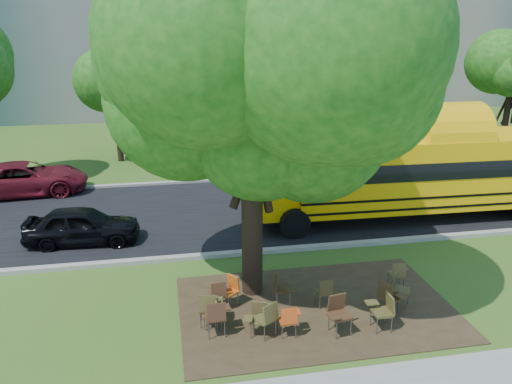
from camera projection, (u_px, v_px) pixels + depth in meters
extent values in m
plane|color=#31571B|center=(274.00, 302.00, 13.23)|extent=(160.00, 160.00, 0.00)
cube|color=#382819|center=(316.00, 307.00, 12.94)|extent=(7.00, 4.50, 0.03)
cube|color=black|center=(236.00, 211.00, 19.76)|extent=(80.00, 8.00, 0.04)
cube|color=gray|center=(254.00, 252.00, 16.01)|extent=(80.00, 0.25, 0.14)
cube|color=gray|center=(223.00, 180.00, 23.57)|extent=(80.00, 0.25, 0.14)
cylinder|color=black|center=(118.00, 129.00, 26.74)|extent=(0.32, 0.32, 3.50)
sphere|color=#155012|center=(114.00, 82.00, 25.97)|extent=(4.80, 4.80, 4.80)
cylinder|color=black|center=(362.00, 121.00, 27.05)|extent=(0.38, 0.38, 4.20)
sphere|color=#155012|center=(366.00, 66.00, 26.13)|extent=(5.60, 5.60, 5.60)
cylinder|color=black|center=(505.00, 125.00, 27.61)|extent=(0.34, 0.34, 3.60)
sphere|color=#155012|center=(512.00, 78.00, 26.81)|extent=(5.00, 5.00, 5.00)
cylinder|color=black|center=(252.00, 216.00, 13.05)|extent=(0.56, 0.56, 4.47)
sphere|color=#155012|center=(252.00, 87.00, 12.01)|extent=(7.20, 7.20, 7.20)
cube|color=#F9B407|center=(441.00, 169.00, 18.81)|extent=(11.56, 2.86, 2.56)
cube|color=black|center=(450.00, 161.00, 18.77)|extent=(10.93, 2.89, 0.63)
cube|color=#F9B407|center=(275.00, 198.00, 18.07)|extent=(1.41, 2.33, 0.99)
cube|color=black|center=(439.00, 185.00, 19.02)|extent=(11.58, 2.89, 0.08)
cube|color=black|center=(438.00, 195.00, 19.14)|extent=(11.58, 2.89, 0.08)
cylinder|color=black|center=(295.00, 224.00, 17.08)|extent=(1.05, 0.34, 1.05)
cylinder|color=black|center=(279.00, 199.00, 19.53)|extent=(1.05, 0.34, 1.05)
cylinder|color=black|center=(489.00, 188.00, 20.93)|extent=(1.05, 0.34, 1.05)
cube|color=#482A19|center=(215.00, 317.00, 11.64)|extent=(0.48, 0.46, 0.05)
cube|color=#482A19|center=(216.00, 313.00, 11.39)|extent=(0.44, 0.13, 0.44)
cube|color=#482A19|center=(225.00, 307.00, 11.80)|extent=(0.26, 0.32, 0.03)
cylinder|color=slate|center=(207.00, 323.00, 11.85)|extent=(0.03, 0.03, 0.49)
cylinder|color=slate|center=(225.00, 329.00, 11.59)|extent=(0.03, 0.03, 0.49)
cube|color=brown|center=(208.00, 308.00, 12.06)|extent=(0.48, 0.46, 0.05)
cube|color=brown|center=(207.00, 304.00, 11.81)|extent=(0.42, 0.14, 0.42)
cube|color=brown|center=(218.00, 300.00, 12.17)|extent=(0.26, 0.31, 0.03)
cylinder|color=slate|center=(201.00, 313.00, 12.29)|extent=(0.02, 0.02, 0.47)
cylinder|color=slate|center=(215.00, 320.00, 11.98)|extent=(0.02, 0.02, 0.47)
cube|color=brown|center=(265.00, 318.00, 11.61)|extent=(0.60, 0.60, 0.05)
cube|color=brown|center=(271.00, 313.00, 11.40)|extent=(0.42, 0.31, 0.43)
cube|color=brown|center=(269.00, 307.00, 11.84)|extent=(0.36, 0.38, 0.03)
cylinder|color=slate|center=(254.00, 327.00, 11.70)|extent=(0.03, 0.03, 0.48)
cylinder|color=slate|center=(276.00, 328.00, 11.67)|extent=(0.03, 0.03, 0.48)
cube|color=brown|center=(259.00, 320.00, 11.64)|extent=(0.50, 0.48, 0.05)
cube|color=brown|center=(260.00, 308.00, 11.73)|extent=(0.39, 0.20, 0.38)
cube|color=brown|center=(248.00, 318.00, 11.50)|extent=(0.28, 0.32, 0.03)
cylinder|color=slate|center=(265.00, 332.00, 11.53)|extent=(0.02, 0.02, 0.43)
cylinder|color=slate|center=(253.00, 324.00, 11.87)|extent=(0.02, 0.02, 0.43)
cube|color=#CC4915|center=(287.00, 320.00, 11.63)|extent=(0.40, 0.39, 0.05)
cube|color=#CC4915|center=(289.00, 316.00, 11.41)|extent=(0.38, 0.10, 0.38)
cube|color=#CC4915|center=(296.00, 312.00, 11.76)|extent=(0.21, 0.27, 0.03)
cylinder|color=slate|center=(279.00, 325.00, 11.83)|extent=(0.02, 0.02, 0.43)
cylinder|color=slate|center=(296.00, 331.00, 11.58)|extent=(0.02, 0.02, 0.43)
cube|color=#462C19|center=(340.00, 316.00, 11.68)|extent=(0.54, 0.52, 0.06)
cube|color=#462C19|center=(337.00, 302.00, 11.78)|extent=(0.46, 0.18, 0.45)
cube|color=#462C19|center=(334.00, 316.00, 11.41)|extent=(0.29, 0.35, 0.03)
cylinder|color=slate|center=(351.00, 328.00, 11.65)|extent=(0.03, 0.03, 0.50)
cylinder|color=slate|center=(329.00, 322.00, 11.87)|extent=(0.03, 0.03, 0.50)
cube|color=#4E4521|center=(382.00, 312.00, 11.84)|extent=(0.44, 0.46, 0.05)
cube|color=#4E4521|center=(390.00, 303.00, 11.80)|extent=(0.10, 0.44, 0.44)
cube|color=#4E4521|center=(372.00, 302.00, 12.02)|extent=(0.30, 0.24, 0.03)
cylinder|color=slate|center=(377.00, 326.00, 11.71)|extent=(0.03, 0.03, 0.49)
cylinder|color=slate|center=(385.00, 316.00, 12.12)|extent=(0.03, 0.03, 0.49)
cube|color=#3F2B16|center=(389.00, 298.00, 12.52)|extent=(0.56, 0.57, 0.05)
cube|color=#3F2B16|center=(385.00, 291.00, 12.35)|extent=(0.26, 0.43, 0.42)
cube|color=#3F2B16|center=(402.00, 296.00, 12.36)|extent=(0.36, 0.33, 0.03)
cylinder|color=slate|center=(388.00, 301.00, 12.83)|extent=(0.03, 0.03, 0.47)
cylinder|color=slate|center=(389.00, 311.00, 12.36)|extent=(0.03, 0.03, 0.47)
cube|color=brown|center=(211.00, 313.00, 11.96)|extent=(0.42, 0.44, 0.04)
cube|color=brown|center=(218.00, 306.00, 11.90)|extent=(0.15, 0.37, 0.36)
cube|color=brown|center=(207.00, 304.00, 12.13)|extent=(0.28, 0.24, 0.03)
cylinder|color=slate|center=(205.00, 324.00, 11.88)|extent=(0.02, 0.02, 0.40)
cylinder|color=slate|center=(218.00, 317.00, 12.17)|extent=(0.02, 0.02, 0.40)
cube|color=#C65615|center=(229.00, 292.00, 12.87)|extent=(0.56, 0.56, 0.05)
cube|color=#C65615|center=(233.00, 282.00, 12.92)|extent=(0.31, 0.37, 0.39)
cube|color=#C65615|center=(218.00, 287.00, 12.89)|extent=(0.35, 0.33, 0.03)
cylinder|color=slate|center=(229.00, 304.00, 12.71)|extent=(0.02, 0.02, 0.44)
cylinder|color=slate|center=(229.00, 295.00, 13.16)|extent=(0.02, 0.02, 0.44)
cube|color=#3D2A16|center=(283.00, 289.00, 13.00)|extent=(0.44, 0.46, 0.05)
cube|color=#3D2A16|center=(276.00, 282.00, 12.92)|extent=(0.14, 0.40, 0.40)
cube|color=#3D2A16|center=(289.00, 289.00, 12.75)|extent=(0.30, 0.25, 0.03)
cylinder|color=slate|center=(288.00, 293.00, 13.24)|extent=(0.02, 0.02, 0.44)
cylinder|color=slate|center=(277.00, 300.00, 12.90)|extent=(0.02, 0.02, 0.44)
cube|color=#453D1E|center=(323.00, 291.00, 12.90)|extent=(0.45, 0.43, 0.05)
cube|color=#453D1E|center=(326.00, 287.00, 12.68)|extent=(0.39, 0.14, 0.38)
cube|color=#453D1E|center=(329.00, 284.00, 13.06)|extent=(0.24, 0.29, 0.03)
cylinder|color=slate|center=(314.00, 297.00, 13.07)|extent=(0.02, 0.02, 0.43)
cylinder|color=slate|center=(331.00, 301.00, 12.87)|extent=(0.02, 0.02, 0.43)
cube|color=#463E1E|center=(400.00, 290.00, 12.87)|extent=(0.60, 0.61, 0.05)
cube|color=#463E1E|center=(394.00, 280.00, 12.89)|extent=(0.35, 0.39, 0.42)
cube|color=#463E1E|center=(404.00, 292.00, 12.56)|extent=(0.37, 0.37, 0.03)
cylinder|color=slate|center=(408.00, 297.00, 13.01)|extent=(0.03, 0.03, 0.47)
cylinder|color=slate|center=(391.00, 300.00, 12.88)|extent=(0.03, 0.03, 0.47)
cube|color=brown|center=(396.00, 274.00, 13.80)|extent=(0.45, 0.44, 0.05)
cube|color=brown|center=(399.00, 270.00, 13.58)|extent=(0.39, 0.15, 0.38)
cube|color=brown|center=(403.00, 268.00, 13.90)|extent=(0.25, 0.30, 0.03)
cylinder|color=slate|center=(388.00, 278.00, 14.02)|extent=(0.02, 0.02, 0.43)
cylinder|color=slate|center=(403.00, 284.00, 13.72)|extent=(0.02, 0.02, 0.43)
cube|color=#512E1D|center=(218.00, 294.00, 12.74)|extent=(0.44, 0.42, 0.05)
cube|color=#512E1D|center=(219.00, 290.00, 12.51)|extent=(0.40, 0.13, 0.39)
cube|color=#512E1D|center=(225.00, 286.00, 12.89)|extent=(0.24, 0.29, 0.03)
cylinder|color=slate|center=(210.00, 299.00, 12.92)|extent=(0.02, 0.02, 0.44)
cylinder|color=slate|center=(226.00, 304.00, 12.70)|extent=(0.02, 0.02, 0.44)
imported|color=black|center=(82.00, 225.00, 16.66)|extent=(3.82, 1.73, 1.27)
imported|color=#5D101A|center=(25.00, 179.00, 21.57)|extent=(5.36, 2.88, 1.43)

